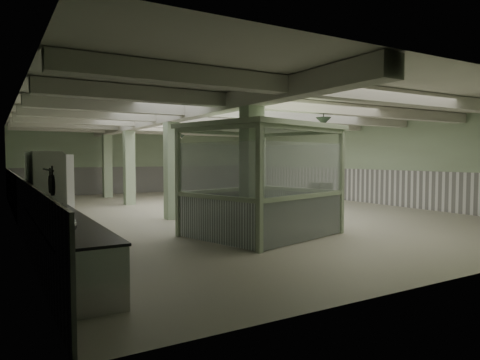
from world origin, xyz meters
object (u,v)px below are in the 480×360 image
guard_booth (262,162)px  filing_cabinet (320,205)px  walkin_cooler (45,202)px  prep_counter (64,245)px

guard_booth → filing_cabinet: (2.03, 0.03, -1.25)m
filing_cabinet → walkin_cooler: bearing=-178.0°
prep_counter → guard_booth: (5.01, 1.19, 1.45)m
prep_counter → filing_cabinet: filing_cabinet is taller
prep_counter → guard_booth: guard_booth is taller
guard_booth → filing_cabinet: guard_booth is taller
prep_counter → walkin_cooler: walkin_cooler is taller
prep_counter → filing_cabinet: 7.15m
prep_counter → filing_cabinet: (7.04, 1.23, 0.20)m
walkin_cooler → prep_counter: bearing=-87.7°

